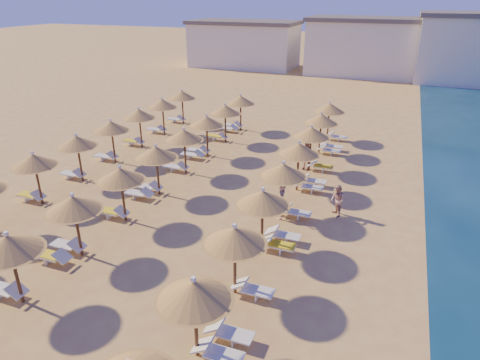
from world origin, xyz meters
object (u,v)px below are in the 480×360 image
at_px(parasol_row_east, 274,184).
at_px(beachgoer_a, 281,201).
at_px(beachgoer_b, 337,201).
at_px(parasol_row_west, 139,164).
at_px(beachgoer_c, 306,155).

distance_m(parasol_row_east, beachgoer_a, 1.95).
bearing_deg(beachgoer_a, parasol_row_east, -11.67).
height_order(parasol_row_east, beachgoer_b, parasol_row_east).
distance_m(parasol_row_west, beachgoer_c, 10.63).
bearing_deg(parasol_row_east, beachgoer_c, 91.62).
height_order(parasol_row_west, beachgoer_c, parasol_row_west).
relative_size(parasol_row_west, beachgoer_b, 18.92).
bearing_deg(beachgoer_c, beachgoer_b, -44.55).
height_order(parasol_row_west, beachgoer_a, parasol_row_west).
xyz_separation_m(parasol_row_east, beachgoer_b, (2.57, 2.54, -1.58)).
xyz_separation_m(parasol_row_west, beachgoer_a, (7.06, 1.30, -1.46)).
bearing_deg(parasol_row_east, beachgoer_b, 44.72).
bearing_deg(parasol_row_east, beachgoer_a, 88.22).
distance_m(parasol_row_east, beachgoer_b, 3.94).
xyz_separation_m(beachgoer_a, beachgoer_b, (2.53, 1.24, -0.12)).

